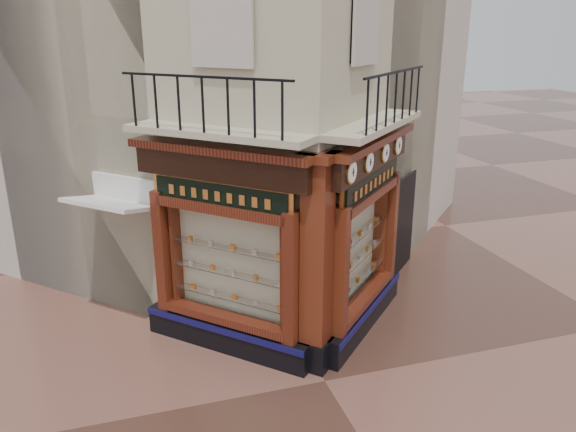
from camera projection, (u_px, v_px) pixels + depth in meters
name	position (u px, v px, depth m)	size (l,w,h in m)	color
ground	(325.00, 381.00, 9.84)	(80.00, 80.00, 0.00)	#44281F
main_building	(239.00, 23.00, 13.50)	(8.00, 8.00, 12.00)	#BAB191
neighbour_left	(130.00, 43.00, 15.20)	(8.00, 8.00, 11.00)	#BBAFA3
neighbour_right	(303.00, 41.00, 16.60)	(8.00, 8.00, 11.00)	#BBAFA3
shopfront_left	(224.00, 253.00, 10.23)	(2.86, 2.86, 3.98)	black
shopfront_right	(365.00, 237.00, 11.02)	(2.86, 2.86, 3.98)	black
corner_pilaster	(317.00, 268.00, 9.67)	(0.85, 0.85, 3.98)	black
balcony	(300.00, 128.00, 9.84)	(5.94, 2.97, 1.03)	#BAB191
clock_a	(351.00, 172.00, 9.26)	(0.32, 0.32, 0.41)	#AF893A
clock_b	(369.00, 162.00, 9.96)	(0.32, 0.32, 0.40)	#AF893A
clock_c	(385.00, 153.00, 10.71)	(0.31, 0.31, 0.39)	#AF893A
clock_d	(398.00, 145.00, 11.40)	(0.33, 0.33, 0.41)	#AF893A
awning	(123.00, 324.00, 11.73)	(1.70, 1.02, 0.08)	silver
signboard_left	(220.00, 195.00, 9.81)	(2.11, 2.11, 0.56)	#D58A3E
signboard_right	(372.00, 182.00, 10.63)	(2.12, 2.12, 0.57)	#D58A3E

